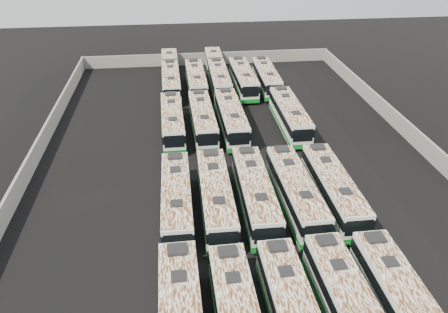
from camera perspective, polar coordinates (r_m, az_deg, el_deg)
ground at (r=49.66m, az=1.38°, el=-0.85°), size 140.00×140.00×0.00m
perimeter_wall at (r=49.11m, az=1.40°, el=0.26°), size 45.20×73.20×2.20m
bus_front_right at (r=32.01m, az=16.25°, el=-18.85°), size 3.01×12.86×3.61m
bus_front_far_right at (r=33.31m, az=22.54°, el=-17.87°), size 2.76×12.89×3.63m
bus_midfront_far_left at (r=40.70m, az=-6.21°, el=-5.60°), size 2.75×12.74×3.59m
bus_midfront_left at (r=40.76m, az=-1.08°, el=-5.26°), size 2.84×13.07×3.68m
bus_midfront_center at (r=41.29m, az=4.08°, el=-4.84°), size 2.89×13.07×3.68m
bus_midfront_right at (r=42.00m, az=9.31°, el=-4.55°), size 3.03×13.05×3.66m
bus_midfront_far_right at (r=43.23m, az=14.06°, el=-4.06°), size 2.76×12.85×3.62m
bus_midback_far_left at (r=55.73m, az=-6.74°, el=4.64°), size 2.90×12.64×3.55m
bus_midback_left at (r=55.87m, az=-2.82°, el=4.91°), size 2.97×12.83×3.60m
bus_midback_center at (r=56.03m, az=0.94°, el=5.08°), size 2.94×13.13×3.69m
bus_midback_far_right at (r=57.42m, az=8.57°, el=5.36°), size 2.88×13.08×3.68m
bus_back_far_left at (r=72.34m, az=-6.99°, el=10.60°), size 2.89×19.68×3.57m
bus_back_left at (r=69.07m, az=-3.68°, el=9.85°), size 2.83×12.84×3.61m
bus_back_center at (r=72.54m, az=-0.88°, el=10.88°), size 2.88×19.79×3.59m
bus_back_right at (r=69.79m, az=2.54°, el=10.13°), size 2.89×13.08×3.68m
bus_back_far_right at (r=70.69m, az=5.57°, el=10.23°), size 2.97×12.71×3.57m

